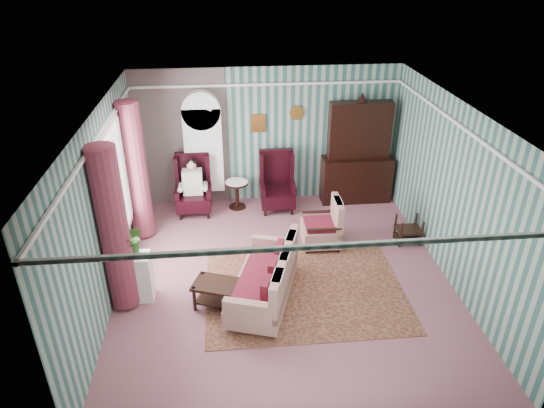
{
  "coord_description": "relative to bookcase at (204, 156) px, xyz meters",
  "views": [
    {
      "loc": [
        -0.85,
        -6.64,
        4.97
      ],
      "look_at": [
        -0.14,
        0.6,
        1.11
      ],
      "focal_mm": 32.0,
      "sensor_mm": 36.0,
      "label": 1
    }
  ],
  "objects": [
    {
      "name": "floor",
      "position": [
        1.35,
        -2.84,
        -1.12
      ],
      "size": [
        6.0,
        6.0,
        0.0
      ],
      "primitive_type": "plane",
      "color": "#905361",
      "rests_on": "ground"
    },
    {
      "name": "room_shell",
      "position": [
        0.73,
        -2.66,
        0.89
      ],
      "size": [
        5.53,
        6.02,
        2.91
      ],
      "color": "#345E58",
      "rests_on": "ground"
    },
    {
      "name": "bookcase",
      "position": [
        0.0,
        0.0,
        0.0
      ],
      "size": [
        0.8,
        0.28,
        2.24
      ],
      "primitive_type": "cube",
      "color": "white",
      "rests_on": "floor"
    },
    {
      "name": "dresser_hutch",
      "position": [
        3.25,
        -0.12,
        0.06
      ],
      "size": [
        1.5,
        0.56,
        2.36
      ],
      "primitive_type": "cube",
      "color": "black",
      "rests_on": "floor"
    },
    {
      "name": "wingback_left",
      "position": [
        -0.25,
        -0.39,
        -0.5
      ],
      "size": [
        0.76,
        0.8,
        1.25
      ],
      "primitive_type": "cube",
      "color": "black",
      "rests_on": "floor"
    },
    {
      "name": "wingback_right",
      "position": [
        1.5,
        -0.39,
        -0.5
      ],
      "size": [
        0.76,
        0.8,
        1.25
      ],
      "primitive_type": "cube",
      "color": "black",
      "rests_on": "floor"
    },
    {
      "name": "seated_woman",
      "position": [
        -0.25,
        -0.39,
        -0.53
      ],
      "size": [
        0.44,
        0.4,
        1.18
      ],
      "primitive_type": null,
      "color": "beige",
      "rests_on": "floor"
    },
    {
      "name": "round_side_table",
      "position": [
        0.65,
        -0.24,
        -0.82
      ],
      "size": [
        0.5,
        0.5,
        0.6
      ],
      "primitive_type": "cylinder",
      "color": "black",
      "rests_on": "floor"
    },
    {
      "name": "nest_table",
      "position": [
        3.82,
        -1.94,
        -0.85
      ],
      "size": [
        0.45,
        0.38,
        0.54
      ],
      "primitive_type": "cube",
      "color": "black",
      "rests_on": "floor"
    },
    {
      "name": "plant_stand",
      "position": [
        -1.05,
        -3.14,
        -0.72
      ],
      "size": [
        0.55,
        0.35,
        0.8
      ],
      "primitive_type": "cube",
      "color": "silver",
      "rests_on": "floor"
    },
    {
      "name": "rug",
      "position": [
        1.65,
        -3.14,
        -1.11
      ],
      "size": [
        3.2,
        2.6,
        0.01
      ],
      "primitive_type": "cube",
      "color": "#501A1F",
      "rests_on": "floor"
    },
    {
      "name": "sofa",
      "position": [
        0.95,
        -3.36,
        -0.55
      ],
      "size": [
        1.59,
        2.08,
        1.14
      ],
      "primitive_type": "cube",
      "rotation": [
        0.0,
        0.0,
        1.27
      ],
      "color": "beige",
      "rests_on": "floor"
    },
    {
      "name": "floral_armchair",
      "position": [
        2.15,
        -1.88,
        -0.68
      ],
      "size": [
        0.82,
        0.79,
        0.89
      ],
      "primitive_type": "cube",
      "rotation": [
        0.0,
        0.0,
        1.55
      ],
      "color": "beige",
      "rests_on": "floor"
    },
    {
      "name": "coffee_table",
      "position": [
        0.31,
        -3.48,
        -0.91
      ],
      "size": [
        0.98,
        0.74,
        0.43
      ],
      "primitive_type": "cube",
      "rotation": [
        0.0,
        0.0,
        -0.34
      ],
      "color": "black",
      "rests_on": "floor"
    },
    {
      "name": "potted_plant_a",
      "position": [
        -1.13,
        -3.28,
        -0.09
      ],
      "size": [
        0.47,
        0.42,
        0.45
      ],
      "primitive_type": "imported",
      "rotation": [
        0.0,
        0.0,
        0.19
      ],
      "color": "#24571B",
      "rests_on": "plant_stand"
    },
    {
      "name": "potted_plant_b",
      "position": [
        -0.99,
        -3.03,
        -0.09
      ],
      "size": [
        0.32,
        0.29,
        0.47
      ],
      "primitive_type": "imported",
      "rotation": [
        0.0,
        0.0,
        -0.42
      ],
      "color": "#24561A",
      "rests_on": "plant_stand"
    },
    {
      "name": "potted_plant_c",
      "position": [
        -1.12,
        -3.14,
        -0.12
      ],
      "size": [
        0.23,
        0.23,
        0.39
      ],
      "primitive_type": "imported",
      "rotation": [
        0.0,
        0.0,
        0.07
      ],
      "color": "#22561B",
      "rests_on": "plant_stand"
    }
  ]
}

